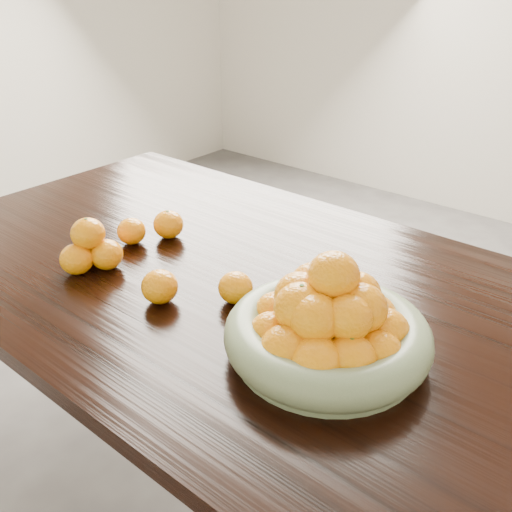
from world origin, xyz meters
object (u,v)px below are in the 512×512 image
Objects in this scene: orange_pyramid at (90,248)px; loose_orange_0 at (168,224)px; dining_table at (275,324)px; fruit_bowl at (328,325)px.

loose_orange_0 is (0.02, 0.23, -0.01)m from orange_pyramid.
dining_table is 25.23× the size of loose_orange_0.
dining_table is 0.41m from loose_orange_0.
fruit_bowl reaches higher than dining_table.
loose_orange_0 reaches higher than dining_table.
loose_orange_0 is (-0.38, 0.03, 0.13)m from dining_table.
fruit_bowl is 2.61× the size of orange_pyramid.
fruit_bowl is at bearing -29.75° from dining_table.
dining_table is at bearing -5.02° from loose_orange_0.
loose_orange_0 is at bearing 165.37° from fruit_bowl.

